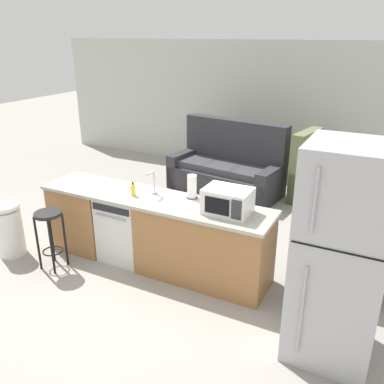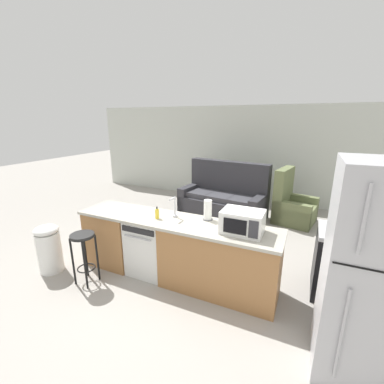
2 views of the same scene
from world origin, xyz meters
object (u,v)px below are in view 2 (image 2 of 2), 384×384
object	(u,v)px
microwave	(242,222)
bar_stool	(84,248)
stove_range	(347,265)
paper_towel_roll	(208,210)
trash_bin	(49,248)
dishwasher	(151,245)
armchair	(291,206)
soap_bottle	(157,214)
kettle	(338,221)
couch	(224,198)
refrigerator	(372,276)

from	to	relation	value
microwave	bar_stool	size ratio (longest dim) A/B	0.68
stove_range	paper_towel_roll	distance (m)	1.90
bar_stool	trash_bin	distance (m)	0.74
stove_range	trash_bin	world-z (taller)	stove_range
dishwasher	bar_stool	bearing A→B (deg)	-136.81
armchair	soap_bottle	bearing A→B (deg)	-117.42
armchair	kettle	bearing A→B (deg)	-73.50
stove_range	bar_stool	distance (m)	3.48
armchair	dishwasher	bearing A→B (deg)	-120.31
stove_range	microwave	bearing A→B (deg)	-156.12
stove_range	couch	world-z (taller)	couch
soap_bottle	armchair	world-z (taller)	armchair
dishwasher	paper_towel_roll	world-z (taller)	paper_towel_roll
dishwasher	soap_bottle	bearing A→B (deg)	-17.69
refrigerator	trash_bin	bearing A→B (deg)	-178.63
soap_bottle	bar_stool	world-z (taller)	soap_bottle
refrigerator	soap_bottle	size ratio (longest dim) A/B	11.07
stove_range	armchair	bearing A→B (deg)	109.20
refrigerator	soap_bottle	bearing A→B (deg)	168.48
trash_bin	armchair	size ratio (longest dim) A/B	0.62
stove_range	paper_towel_roll	world-z (taller)	paper_towel_roll
dishwasher	couch	xyz separation A→B (m)	(0.24, 2.81, -0.03)
dishwasher	stove_range	bearing A→B (deg)	11.91
refrigerator	microwave	bearing A→B (deg)	156.18
microwave	couch	size ratio (longest dim) A/B	0.24
refrigerator	soap_bottle	distance (m)	2.48
trash_bin	dishwasher	bearing A→B (deg)	24.89
soap_bottle	trash_bin	bearing A→B (deg)	-159.23
kettle	trash_bin	world-z (taller)	kettle
kettle	bar_stool	bearing A→B (deg)	-157.14
dishwasher	microwave	bearing A→B (deg)	-0.06
paper_towel_roll	soap_bottle	world-z (taller)	paper_towel_roll
dishwasher	soap_bottle	xyz separation A→B (m)	(0.17, -0.05, 0.55)
trash_bin	couch	bearing A→B (deg)	64.76
paper_towel_roll	kettle	xyz separation A→B (m)	(1.61, 0.47, -0.05)
paper_towel_roll	couch	bearing A→B (deg)	102.66
bar_stool	paper_towel_roll	bearing A→B (deg)	29.28
paper_towel_roll	kettle	size ratio (longest dim) A/B	1.38
refrigerator	soap_bottle	xyz separation A→B (m)	(-2.43, 0.50, -0.00)
dishwasher	soap_bottle	world-z (taller)	soap_bottle
microwave	dishwasher	bearing A→B (deg)	179.94
paper_towel_roll	stove_range	bearing A→B (deg)	10.86
kettle	couch	bearing A→B (deg)	135.87
microwave	couch	world-z (taller)	couch
couch	stove_range	bearing A→B (deg)	-43.74
stove_range	refrigerator	xyz separation A→B (m)	(-0.00, -1.10, 0.52)
dishwasher	microwave	distance (m)	1.49
refrigerator	armchair	distance (m)	3.70
refrigerator	microwave	distance (m)	1.36
dishwasher	bar_stool	size ratio (longest dim) A/B	1.14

